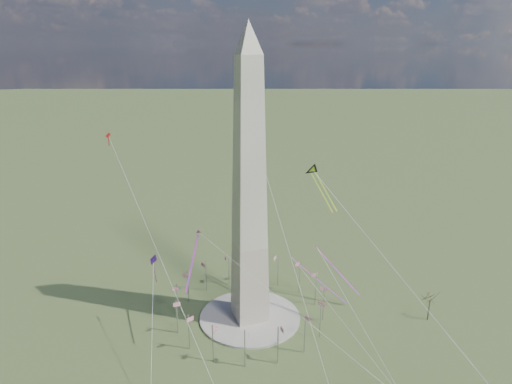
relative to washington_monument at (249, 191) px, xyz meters
name	(u,v)px	position (x,y,z in m)	size (l,w,h in m)	color
ground	(250,318)	(0.00, 0.00, -47.95)	(2000.00, 2000.00, 0.00)	#3F582C
plaza	(250,317)	(0.00, 0.00, -47.55)	(36.00, 36.00, 0.80)	#A9A29A
washington_monument	(249,191)	(0.00, 0.00, 0.00)	(15.56, 15.56, 100.00)	beige
flagpole_ring	(250,300)	(0.00, 0.00, -40.68)	(54.40, 54.40, 13.00)	#B5B7BC
tree_near	(430,298)	(59.43, -22.55, -39.37)	(6.88, 6.88, 12.04)	#463D2B
kite_delta_black	(314,173)	(29.21, 11.14, 0.63)	(6.51, 17.30, 14.25)	black
kite_diamond_purple	(154,262)	(-31.72, 5.06, -22.73)	(1.87, 3.42, 10.72)	#4D1B7D
kite_streamer_left	(331,264)	(27.45, -8.09, -27.24)	(9.47, 17.47, 13.00)	#FF2D28
kite_streamer_mid	(194,254)	(-19.37, -0.96, -18.84)	(9.72, 17.82, 13.29)	#FF2D28
kite_streamer_right	(310,273)	(26.54, 5.78, -37.68)	(17.02, 17.12, 15.66)	#FF2D28
kite_small_red	(108,137)	(-41.01, 37.43, 13.94)	(1.90, 1.68, 5.06)	red
kite_small_white	(249,117)	(14.34, 41.78, 17.31)	(1.23, 1.87, 4.05)	white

